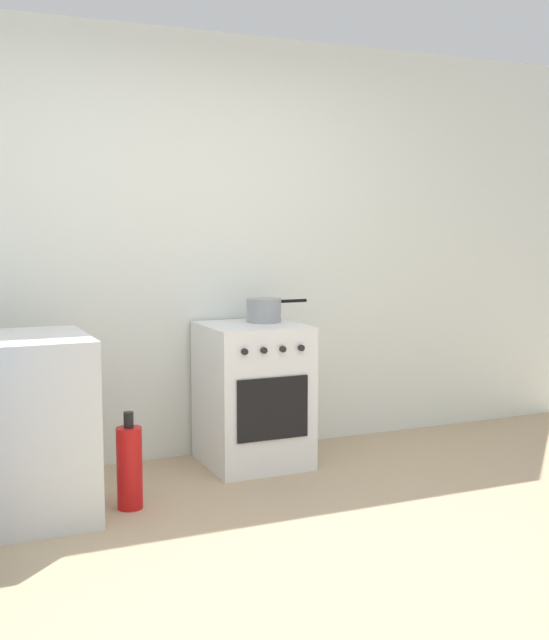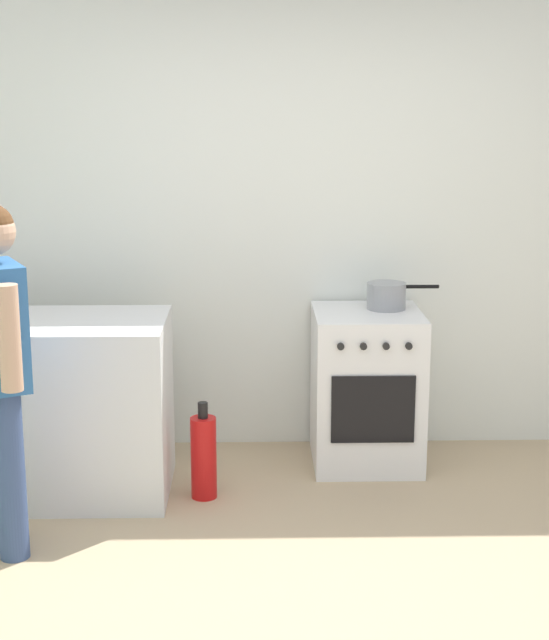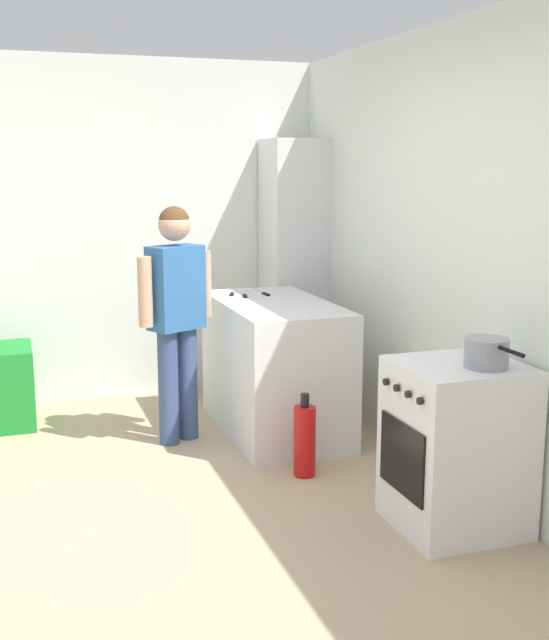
# 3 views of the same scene
# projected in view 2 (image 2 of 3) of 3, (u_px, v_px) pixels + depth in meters

# --- Properties ---
(ground_plane) EXTENTS (8.00, 8.00, 0.00)m
(ground_plane) POSITION_uv_depth(u_px,v_px,m) (322.00, 606.00, 3.90)
(ground_plane) COLOR tan
(back_wall) EXTENTS (6.00, 0.10, 2.60)m
(back_wall) POSITION_uv_depth(u_px,v_px,m) (300.00, 220.00, 5.51)
(back_wall) COLOR silver
(back_wall) RESTS_ON ground
(counter_unit) EXTENTS (1.30, 0.70, 0.90)m
(counter_unit) POSITION_uv_depth(u_px,v_px,m) (39.00, 407.00, 4.94)
(counter_unit) COLOR silver
(counter_unit) RESTS_ON ground
(oven_left) EXTENTS (0.58, 0.62, 0.85)m
(oven_left) POSITION_uv_depth(u_px,v_px,m) (366.00, 388.00, 5.35)
(oven_left) COLOR white
(oven_left) RESTS_ON ground
(pot) EXTENTS (0.39, 0.21, 0.14)m
(pot) POSITION_uv_depth(u_px,v_px,m) (387.00, 296.00, 5.31)
(pot) COLOR gray
(pot) RESTS_ON oven_left
(fire_extinguisher) EXTENTS (0.13, 0.13, 0.50)m
(fire_extinguisher) POSITION_uv_depth(u_px,v_px,m) (204.00, 456.00, 4.91)
(fire_extinguisher) COLOR red
(fire_extinguisher) RESTS_ON ground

